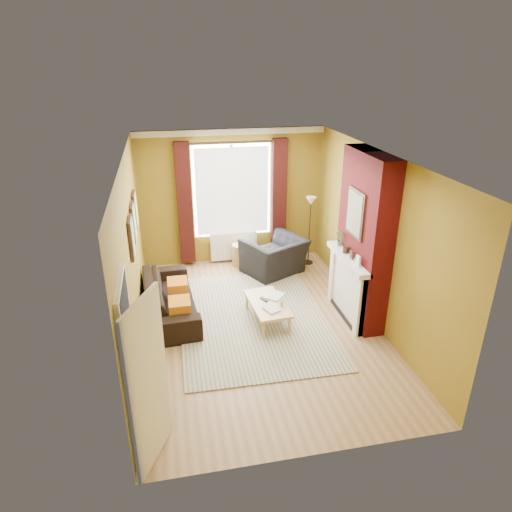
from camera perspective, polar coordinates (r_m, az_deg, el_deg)
name	(u,v)px	position (r m, az deg, el deg)	size (l,w,h in m)	color
ground	(259,325)	(7.66, 0.38, -8.65)	(5.50, 5.50, 0.00)	brown
room_walls	(294,239)	(7.41, 4.80, 2.14)	(3.82, 5.54, 2.83)	olive
striped_rug	(253,318)	(7.82, -0.41, -7.81)	(2.50, 3.43, 0.02)	teal
sofa	(170,297)	(7.98, -10.74, -5.11)	(2.09, 0.82, 0.61)	black
armchair	(274,256)	(9.27, 2.29, -0.01)	(1.14, 0.99, 0.74)	black
coffee_table	(267,304)	(7.60, 1.42, -6.08)	(0.63, 1.12, 0.36)	tan
wicker_stool	(241,255)	(9.65, -1.87, 0.15)	(0.38, 0.38, 0.48)	olive
floor_lamp	(310,212)	(9.49, 6.82, 5.54)	(0.29, 0.29, 1.47)	black
book_a	(266,311)	(7.32, 1.28, -6.87)	(0.20, 0.27, 0.03)	#999999
book_b	(269,294)	(7.80, 1.61, -4.81)	(0.24, 0.32, 0.02)	#999999
mug	(282,303)	(7.49, 3.22, -5.88)	(0.09, 0.09, 0.09)	#999999
tv_remote	(264,299)	(7.65, 1.00, -5.43)	(0.12, 0.18, 0.02)	#232326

